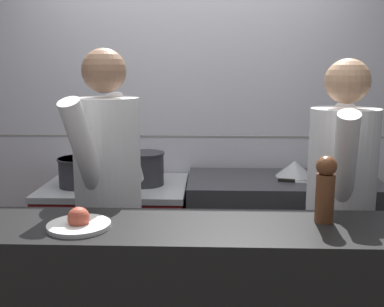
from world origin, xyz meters
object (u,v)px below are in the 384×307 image
Objects in this scene: mixing_bowl_steel at (295,169)px; chef_sous at (340,205)px; pepper_mill at (325,188)px; chef_head_cook at (108,194)px; chefs_knife at (300,182)px; plated_dish_main at (79,223)px; stock_pot at (80,171)px; sauce_pot at (145,168)px; oven_range at (117,243)px.

chef_sous is (0.09, -0.78, -0.02)m from mixing_bowl_steel.
chef_sous reaches higher than pepper_mill.
chef_head_cook is (-1.14, -0.71, 0.01)m from mixing_bowl_steel.
chefs_knife is 1.39× the size of plated_dish_main.
chef_sous is at bearing 25.78° from plated_dish_main.
plated_dish_main is 1.01m from pepper_mill.
stock_pot is 0.44m from sauce_pot.
stock_pot is 1.08× the size of sauce_pot.
chef_sous is (0.21, 0.48, -0.22)m from pepper_mill.
mixing_bowl_steel is 1.76m from plated_dish_main.
chef_head_cook is at bearing -99.79° from sauce_pot.
oven_range is 1.43m from plated_dish_main.
sauce_pot is at bearing -176.07° from mixing_bowl_steel.
pepper_mill is 0.56m from chef_sous.
chef_head_cook reaches higher than chef_sous.
chefs_knife is at bearing -88.58° from mixing_bowl_steel.
mixing_bowl_steel is at bearing 3.43° from oven_range.
plated_dish_main is (0.35, -1.23, 0.07)m from stock_pot.
sauce_pot is 1.33m from chef_sous.
chefs_knife is at bearing -6.24° from sauce_pot.
chef_head_cook reaches higher than oven_range.
stock_pot is at bearing 177.91° from chefs_knife.
pepper_mill is at bearing -96.44° from chefs_knife.
sauce_pot is at bearing 173.76° from chefs_knife.
plated_dish_main is at bearing -173.86° from pepper_mill.
sauce_pot reaches higher than mixing_bowl_steel.
oven_range is at bearing 13.79° from stock_pot.
chef_sous reaches higher than sauce_pot.
chef_sous is at bearing -27.85° from oven_range.
sauce_pot is at bearing 0.97° from oven_range.
stock_pot is (-0.23, -0.06, 0.54)m from oven_range.
sauce_pot is 1.51m from pepper_mill.
stock_pot is 0.17× the size of chef_head_cook.
chef_head_cook is (0.33, -0.58, 0.01)m from stock_pot.
chef_head_cook reaches higher than plated_dish_main.
stock_pot is at bearing 105.95° from plated_dish_main.
chef_sous is (1.21, 0.58, -0.09)m from plated_dish_main.
stock_pot is 1.16× the size of plated_dish_main.
pepper_mill is 1.18m from chef_head_cook.
stock_pot is at bearing 135.85° from chef_head_cook.
sauce_pot is 1.05m from chefs_knife.
chefs_knife is at bearing 83.56° from pepper_mill.
chef_sous is at bearing 13.73° from chef_head_cook.
mixing_bowl_steel is (1.47, 0.13, 0.00)m from stock_pot.
chef_sous is (0.09, -0.59, 0.02)m from chefs_knife.
stock_pot is 1.13× the size of mixing_bowl_steel.
sauce_pot is 1.29m from plated_dish_main.
stock_pot is at bearing -174.92° from mixing_bowl_steel.
plated_dish_main reaches higher than oven_range.
oven_range is at bearing 95.47° from plated_dish_main.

